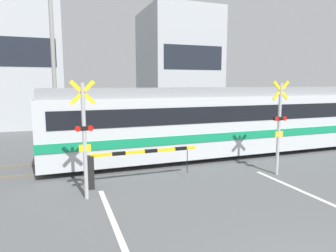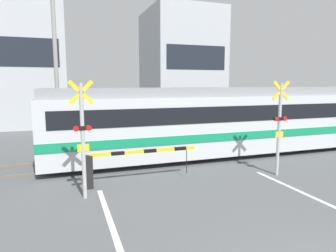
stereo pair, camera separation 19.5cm
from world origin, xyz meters
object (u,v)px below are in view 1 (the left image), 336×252
at_px(crossing_signal_right, 279,124).
at_px(pedestrian, 113,123).
at_px(commuter_train, 263,117).
at_px(crossing_signal_left, 84,135).
at_px(crossing_barrier_near, 120,161).
at_px(crossing_barrier_far, 179,129).

bearing_deg(crossing_signal_right, pedestrian, 114.07).
relative_size(commuter_train, crossing_signal_left, 6.08).
distance_m(commuter_train, crossing_barrier_near, 8.03).
distance_m(commuter_train, crossing_signal_left, 9.31).
relative_size(commuter_train, crossing_barrier_far, 5.59).
xyz_separation_m(crossing_barrier_far, pedestrian, (-3.07, 2.94, 0.10)).
relative_size(crossing_barrier_near, crossing_barrier_far, 1.00).
bearing_deg(crossing_barrier_far, pedestrian, 136.24).
height_order(commuter_train, crossing_signal_left, crossing_signal_left).
distance_m(crossing_barrier_near, crossing_signal_left, 1.72).
height_order(crossing_barrier_near, pedestrian, pedestrian).
relative_size(crossing_barrier_near, crossing_signal_left, 1.09).
bearing_deg(pedestrian, commuter_train, -43.40).
height_order(crossing_signal_right, pedestrian, crossing_signal_right).
relative_size(crossing_barrier_near, crossing_signal_right, 1.09).
relative_size(crossing_barrier_far, pedestrian, 2.33).
bearing_deg(crossing_barrier_near, crossing_barrier_far, 52.66).
bearing_deg(crossing_barrier_near, pedestrian, 81.66).
height_order(commuter_train, crossing_signal_right, crossing_signal_right).
xyz_separation_m(crossing_barrier_near, crossing_signal_right, (5.46, -0.77, 1.05)).
bearing_deg(crossing_barrier_near, crossing_signal_left, -145.62).
distance_m(commuter_train, crossing_barrier_far, 4.42).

